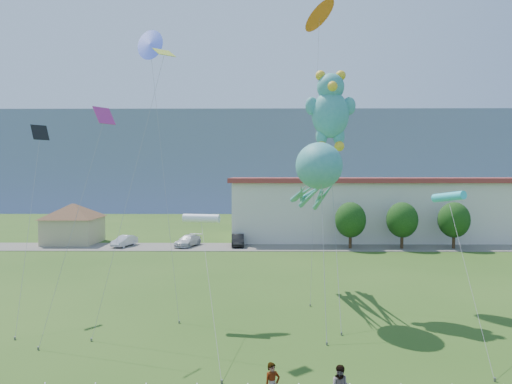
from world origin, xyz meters
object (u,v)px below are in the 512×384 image
Objects in this scene: parked_car_white at (188,241)px; octopus_kite at (316,178)px; warehouse at (452,207)px; parked_car_black at (238,240)px; teddy_bear_kite at (330,109)px; pavilion at (73,219)px; parked_car_silver at (124,241)px.

octopus_kite reaches higher than parked_car_white.
warehouse is at bearing 55.51° from octopus_kite.
parked_car_white is at bearing -166.36° from warehouse.
octopus_kite reaches higher than parked_car_black.
teddy_bear_kite is (7.48, -23.31, 12.40)m from parked_car_black.
pavilion is at bearing 134.83° from octopus_kite.
parked_car_white is at bearing 120.22° from teddy_bear_kite.
warehouse is at bearing 28.72° from parked_car_silver.
octopus_kite is 0.79× the size of teddy_bear_kite.
teddy_bear_kite reaches higher than parked_car_white.
teddy_bear_kite is (-21.73, -31.63, 9.04)m from warehouse.
pavilion is 50.37m from warehouse.
parked_car_black is at bearing 107.78° from teddy_bear_kite.
teddy_bear_kite is at bearing -30.24° from parked_car_silver.
parked_car_black is (20.80, -2.32, -2.26)m from pavilion.
octopus_kite is at bearing -44.96° from parked_car_white.
parked_car_white is (7.59, 0.15, 0.02)m from parked_car_silver.
warehouse reaches higher than parked_car_black.
parked_car_silver is at bearing -20.38° from pavilion.
pavilion is 2.37× the size of parked_car_silver.
parked_car_white is at bearing 18.39° from parked_car_silver.
octopus_kite is (12.30, -24.76, 7.76)m from parked_car_white.
parked_car_silver is (-42.76, -8.69, -3.43)m from warehouse.
parked_car_white is at bearing 116.43° from octopus_kite.
teddy_bear_kite is at bearing -41.17° from parked_car_white.
octopus_kite is at bearing -124.63° from teddy_bear_kite.
octopus_kite is at bearing -124.49° from warehouse.
octopus_kite is (6.33, -24.97, 7.71)m from parked_car_black.
pavilion is at bearing 170.35° from parked_car_black.
teddy_bear_kite reaches higher than octopus_kite.
octopus_kite is at bearing -33.81° from parked_car_silver.
parked_car_black is 26.89m from octopus_kite.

